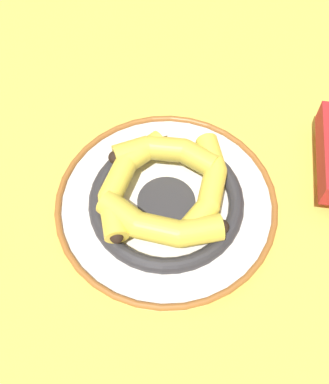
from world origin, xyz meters
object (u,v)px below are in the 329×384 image
decorative_bowl (164,200)px  banana_b (207,189)px  banana_a (157,224)px  banana_d (126,179)px  banana_c (168,153)px

decorative_bowl → banana_b: banana_b is taller
banana_a → banana_d: size_ratio=0.93×
decorative_bowl → banana_b: (0.03, 0.05, 0.03)m
banana_b → banana_d: same height
banana_a → banana_c: size_ratio=1.05×
decorative_bowl → banana_a: size_ratio=2.13×
banana_a → banana_b: (-0.01, 0.09, -0.00)m
decorative_bowl → banana_a: banana_a is taller
decorative_bowl → banana_d: size_ratio=1.98×
decorative_bowl → banana_c: (-0.05, 0.03, 0.03)m
banana_a → banana_b: 0.09m
decorative_bowl → banana_a: bearing=-41.1°
banana_b → banana_c: banana_c is taller
banana_a → banana_d: 0.08m
banana_a → banana_d: banana_a is taller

